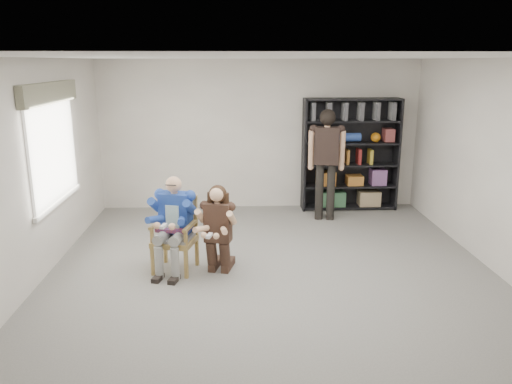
{
  "coord_description": "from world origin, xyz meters",
  "views": [
    {
      "loc": [
        -0.49,
        -5.88,
        2.76
      ],
      "look_at": [
        -0.2,
        0.6,
        1.05
      ],
      "focal_mm": 35.0,
      "sensor_mm": 36.0,
      "label": 1
    }
  ],
  "objects_px": {
    "seated_man": "(174,224)",
    "armchair": "(174,235)",
    "bookshelf": "(350,155)",
    "standing_man": "(326,166)",
    "kneeling_woman": "(217,231)"
  },
  "relations": [
    {
      "from": "armchair",
      "to": "kneeling_woman",
      "type": "relative_size",
      "value": 0.84
    },
    {
      "from": "armchair",
      "to": "standing_man",
      "type": "xyz_separation_m",
      "value": [
        2.42,
        2.16,
        0.47
      ]
    },
    {
      "from": "kneeling_woman",
      "to": "seated_man",
      "type": "bearing_deg",
      "value": -177.33
    },
    {
      "from": "seated_man",
      "to": "kneeling_woman",
      "type": "distance_m",
      "value": 0.59
    },
    {
      "from": "armchair",
      "to": "seated_man",
      "type": "distance_m",
      "value": 0.15
    },
    {
      "from": "armchair",
      "to": "bookshelf",
      "type": "distance_m",
      "value": 4.15
    },
    {
      "from": "armchair",
      "to": "kneeling_woman",
      "type": "distance_m",
      "value": 0.6
    },
    {
      "from": "seated_man",
      "to": "kneeling_woman",
      "type": "relative_size",
      "value": 1.09
    },
    {
      "from": "kneeling_woman",
      "to": "standing_man",
      "type": "relative_size",
      "value": 0.62
    },
    {
      "from": "armchair",
      "to": "standing_man",
      "type": "relative_size",
      "value": 0.52
    },
    {
      "from": "bookshelf",
      "to": "standing_man",
      "type": "bearing_deg",
      "value": -131.29
    },
    {
      "from": "armchair",
      "to": "standing_man",
      "type": "distance_m",
      "value": 3.28
    },
    {
      "from": "kneeling_woman",
      "to": "standing_man",
      "type": "bearing_deg",
      "value": 65.42
    },
    {
      "from": "bookshelf",
      "to": "seated_man",
      "type": "bearing_deg",
      "value": -136.79
    },
    {
      "from": "seated_man",
      "to": "armchair",
      "type": "bearing_deg",
      "value": 0.0
    }
  ]
}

